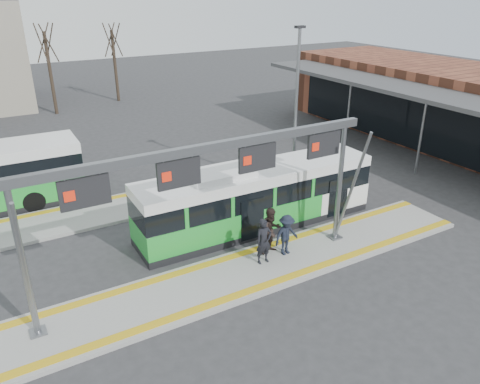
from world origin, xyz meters
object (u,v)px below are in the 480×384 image
object	(u,v)px
hero_bus	(256,198)
passenger_a	(264,241)
passenger_c	(286,235)
gantry	(211,173)
passenger_b	(271,231)

from	to	relation	value
hero_bus	passenger_a	world-z (taller)	hero_bus
hero_bus	passenger_c	world-z (taller)	hero_bus
gantry	passenger_b	size ratio (longest dim) A/B	6.66
hero_bus	passenger_b	distance (m)	2.62
gantry	passenger_a	world-z (taller)	gantry
passenger_a	passenger_c	size ratio (longest dim) A/B	1.08
passenger_a	passenger_b	xyz separation A→B (m)	(0.67, 0.49, 0.05)
hero_bus	passenger_a	distance (m)	3.33
passenger_a	passenger_b	size ratio (longest dim) A/B	0.95
gantry	passenger_b	world-z (taller)	gantry
passenger_b	passenger_c	size ratio (longest dim) A/B	1.14
gantry	hero_bus	size ratio (longest dim) A/B	1.17
gantry	hero_bus	bearing A→B (deg)	38.58
passenger_c	passenger_a	bearing A→B (deg)	178.98
passenger_a	gantry	bearing A→B (deg)	178.70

